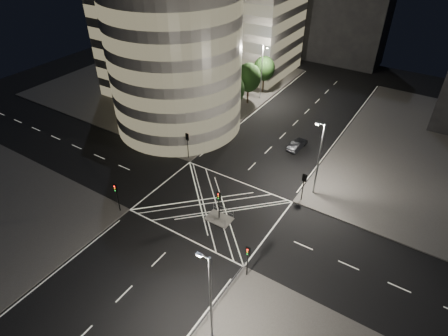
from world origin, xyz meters
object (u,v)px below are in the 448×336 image
Objects in this scene: traffic_signal_nr at (248,256)px; street_lamp_right_far at (319,157)px; street_lamp_left_far at (262,71)px; traffic_signal_fl at (187,141)px; traffic_signal_nl at (117,193)px; traffic_signal_fr at (304,182)px; central_island at (219,219)px; traffic_signal_island at (219,200)px; street_lamp_left_near at (204,109)px; sedan at (297,145)px; street_lamp_right_near at (210,297)px.

street_lamp_right_far is (0.64, 15.80, 2.63)m from traffic_signal_nr.
traffic_signal_fl is at bearing -88.43° from street_lamp_left_far.
traffic_signal_fr is at bearing 37.69° from traffic_signal_nl.
traffic_signal_island is (0.00, 0.00, 2.84)m from central_island.
traffic_signal_fr is 10.73m from traffic_signal_island.
street_lamp_left_near is at bearing 130.27° from traffic_signal_island.
traffic_signal_fr is 0.96× the size of sedan.
traffic_signal_island is (-6.80, -8.30, 0.00)m from traffic_signal_fr.
street_lamp_right_near is at bearing -66.79° from street_lamp_left_far.
central_island is at bearing -37.54° from traffic_signal_fl.
traffic_signal_nl is 0.40× the size of street_lamp_left_far.
street_lamp_right_far reaches higher than traffic_signal_nl.
traffic_signal_fl is 0.40× the size of street_lamp_left_near.
traffic_signal_island is 0.40× the size of street_lamp_right_far.
street_lamp_left_far is (-0.64, 36.80, 2.63)m from traffic_signal_nl.
street_lamp_right_near is (18.24, -20.80, 2.63)m from traffic_signal_fl.
central_island is 0.75× the size of traffic_signal_fr.
traffic_signal_fl is 0.40× the size of street_lamp_right_near.
street_lamp_left_far is (-18.24, 23.20, 2.63)m from traffic_signal_fr.
traffic_signal_nr reaches higher than sedan.
traffic_signal_fl is (-10.80, 8.30, 2.84)m from central_island.
street_lamp_left_near is 2.41× the size of sedan.
street_lamp_right_near reaches higher than traffic_signal_nl.
traffic_signal_fl is at bearing 142.31° from traffic_signal_nr.
traffic_signal_nr is (0.00, -13.60, 0.00)m from traffic_signal_fr.
traffic_signal_nl is 22.24m from traffic_signal_fr.
central_island is at bearing -129.33° from traffic_signal_fr.
traffic_signal_fl is 5.86m from street_lamp_left_near.
traffic_signal_nl is 36.90m from street_lamp_left_far.
traffic_signal_nr is at bearing -37.93° from traffic_signal_island.
street_lamp_left_near reaches higher than traffic_signal_nr.
traffic_signal_nl is at bearing -153.86° from central_island.
traffic_signal_fr is at bearing -15.92° from street_lamp_left_near.
traffic_signal_fl is at bearing 46.64° from sedan.
sedan is (12.23, 10.94, -2.23)m from traffic_signal_fl.
traffic_signal_island is at bearing -70.05° from street_lamp_left_far.
street_lamp_right_far is at bearing 129.33° from sedan.
traffic_signal_nr is (17.60, 0.00, 0.00)m from traffic_signal_nl.
traffic_signal_nr is 0.40× the size of street_lamp_right_near.
street_lamp_right_far is (18.24, 2.20, 2.63)m from traffic_signal_fl.
street_lamp_left_near is 1.00× the size of street_lamp_right_near.
traffic_signal_nr is at bearing -63.64° from street_lamp_left_far.
central_island is at bearing 120.75° from street_lamp_right_near.
street_lamp_left_near is at bearing 134.13° from traffic_signal_nr.
traffic_signal_island is at bearing 142.07° from traffic_signal_nr.
traffic_signal_nl is 0.40× the size of street_lamp_right_far.
street_lamp_right_near is (7.44, -12.50, 2.63)m from traffic_signal_island.
traffic_signal_fl is 17.60m from traffic_signal_fr.
street_lamp_left_far is at bearing 131.94° from street_lamp_right_far.
traffic_signal_nr is 1.00× the size of traffic_signal_island.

